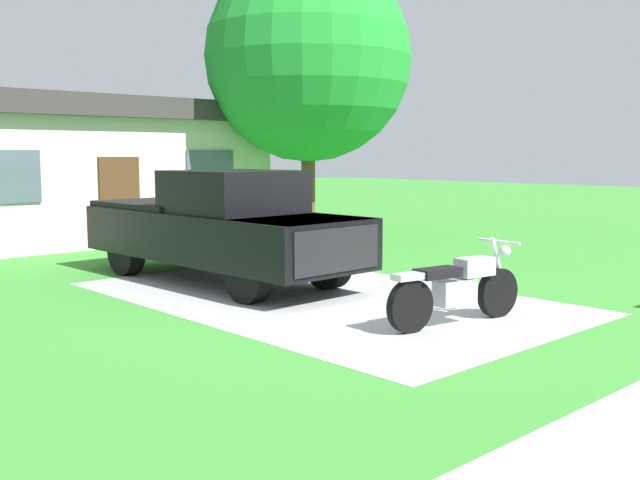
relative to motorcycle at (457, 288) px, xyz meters
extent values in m
plane|color=#3B8D32|center=(-0.08, 2.47, -0.47)|extent=(80.00, 80.00, 0.00)
cube|color=#A7A7A7|center=(-0.08, 2.47, -0.47)|extent=(4.62, 7.49, 0.01)
cylinder|color=black|center=(0.75, -0.11, -0.14)|extent=(0.67, 0.21, 0.66)
cylinder|color=black|center=(-0.78, 0.12, -0.14)|extent=(0.67, 0.21, 0.66)
cube|color=silver|center=(-0.04, 0.01, -0.05)|extent=(0.59, 0.34, 0.32)
cube|color=#B7BABF|center=(0.31, -0.04, 0.25)|extent=(0.55, 0.33, 0.24)
cube|color=black|center=(-0.34, 0.05, 0.23)|extent=(0.63, 0.36, 0.12)
cube|color=#B7BABF|center=(-0.78, 0.12, 0.23)|extent=(0.50, 0.27, 0.08)
cylinder|color=silver|center=(0.75, -0.11, 0.23)|extent=(0.34, 0.11, 0.77)
cylinder|color=silver|center=(0.75, -0.11, 0.55)|extent=(0.14, 0.70, 0.04)
sphere|color=silver|center=(0.87, -0.13, 0.41)|extent=(0.16, 0.16, 0.16)
cylinder|color=black|center=(0.51, 2.93, -0.05)|extent=(0.32, 0.85, 0.84)
cylinder|color=black|center=(-1.13, 2.89, -0.05)|extent=(0.32, 0.85, 0.84)
cylinder|color=black|center=(0.42, 6.43, -0.05)|extent=(0.32, 0.85, 0.84)
cylinder|color=black|center=(-1.22, 6.39, -0.05)|extent=(0.32, 0.85, 0.84)
cube|color=black|center=(-0.36, 4.71, 0.33)|extent=(2.15, 5.65, 0.80)
cube|color=black|center=(-0.31, 2.86, 0.63)|extent=(1.95, 1.95, 0.20)
cube|color=black|center=(-0.35, 4.31, 1.08)|extent=(1.85, 1.95, 0.70)
cube|color=#3F4C56|center=(-0.33, 3.51, 0.98)|extent=(1.70, 0.20, 0.60)
cube|color=black|center=(-0.40, 6.26, 0.58)|extent=(1.96, 2.45, 0.50)
cube|color=black|center=(-0.29, 1.93, 0.33)|extent=(1.70, 0.14, 0.64)
cylinder|color=brown|center=(5.25, 8.68, 0.90)|extent=(0.36, 0.36, 2.75)
sphere|color=#20902E|center=(5.25, 8.68, 4.12)|extent=(5.28, 5.28, 5.28)
cube|color=beige|center=(0.55, 12.49, 1.03)|extent=(9.00, 5.00, 3.00)
cube|color=#383333|center=(0.55, 12.49, 2.78)|extent=(9.60, 5.60, 0.50)
cube|color=#4C2D19|center=(0.55, 9.96, 0.58)|extent=(1.00, 0.08, 2.10)
cube|color=#4C5966|center=(-1.97, 9.96, 1.23)|extent=(1.40, 0.06, 1.10)
cube|color=#4C5966|center=(3.07, 9.96, 1.23)|extent=(1.40, 0.06, 1.10)
camera|label=1|loc=(-7.55, -5.55, 1.71)|focal=41.14mm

